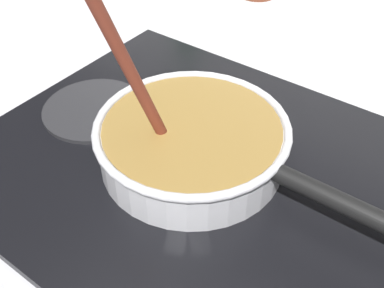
{
  "coord_description": "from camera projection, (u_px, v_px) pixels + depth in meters",
  "views": [
    {
      "loc": [
        0.39,
        -0.21,
        0.43
      ],
      "look_at": [
        0.13,
        0.14,
        0.04
      ],
      "focal_mm": 43.05,
      "sensor_mm": 36.0,
      "label": 1
    }
  ],
  "objects": [
    {
      "name": "ground",
      "position": [
        49.0,
        197.0,
        0.6
      ],
      "size": [
        2.4,
        1.6,
        0.04
      ],
      "primitive_type": "cube",
      "color": "#B7B7BC"
    },
    {
      "name": "hob_plate",
      "position": [
        192.0,
        163.0,
        0.61
      ],
      "size": [
        0.56,
        0.48,
        0.01
      ],
      "primitive_type": "cube",
      "color": "black",
      "rests_on": "ground"
    },
    {
      "name": "burner_ring",
      "position": [
        192.0,
        158.0,
        0.6
      ],
      "size": [
        0.18,
        0.18,
        0.01
      ],
      "primitive_type": "torus",
      "color": "#592D0C",
      "rests_on": "hob_plate"
    },
    {
      "name": "spare_burner",
      "position": [
        95.0,
        109.0,
        0.68
      ],
      "size": [
        0.15,
        0.15,
        0.01
      ],
      "primitive_type": "cylinder",
      "color": "#262628",
      "rests_on": "hob_plate"
    },
    {
      "name": "cooking_pan",
      "position": [
        193.0,
        141.0,
        0.58
      ],
      "size": [
        0.39,
        0.25,
        0.3
      ],
      "color": "silver",
      "rests_on": "hob_plate"
    }
  ]
}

